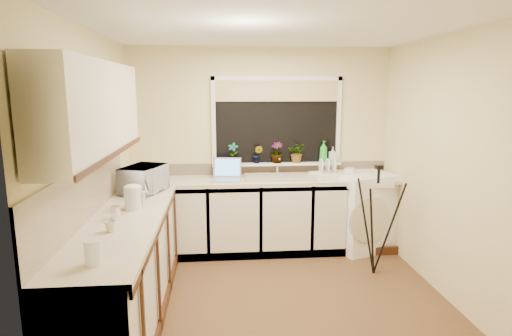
# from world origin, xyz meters

# --- Properties ---
(floor) EXTENTS (3.20, 3.20, 0.00)m
(floor) POSITION_xyz_m (0.00, 0.00, 0.00)
(floor) COLOR brown
(floor) RESTS_ON ground
(ceiling) EXTENTS (3.20, 3.20, 0.00)m
(ceiling) POSITION_xyz_m (0.00, 0.00, 2.45)
(ceiling) COLOR white
(ceiling) RESTS_ON ground
(wall_back) EXTENTS (3.20, 0.00, 3.20)m
(wall_back) POSITION_xyz_m (0.00, 1.50, 1.23)
(wall_back) COLOR beige
(wall_back) RESTS_ON ground
(wall_front) EXTENTS (3.20, 0.00, 3.20)m
(wall_front) POSITION_xyz_m (0.00, -1.50, 1.23)
(wall_front) COLOR beige
(wall_front) RESTS_ON ground
(wall_left) EXTENTS (0.00, 3.00, 3.00)m
(wall_left) POSITION_xyz_m (-1.60, 0.00, 1.23)
(wall_left) COLOR beige
(wall_left) RESTS_ON ground
(wall_right) EXTENTS (0.00, 3.00, 3.00)m
(wall_right) POSITION_xyz_m (1.60, 0.00, 1.23)
(wall_right) COLOR beige
(wall_right) RESTS_ON ground
(base_cabinet_back) EXTENTS (2.55, 0.60, 0.86)m
(base_cabinet_back) POSITION_xyz_m (-0.33, 1.20, 0.43)
(base_cabinet_back) COLOR silver
(base_cabinet_back) RESTS_ON floor
(base_cabinet_left) EXTENTS (0.54, 2.40, 0.86)m
(base_cabinet_left) POSITION_xyz_m (-1.30, -0.30, 0.43)
(base_cabinet_left) COLOR silver
(base_cabinet_left) RESTS_ON floor
(worktop_back) EXTENTS (3.20, 0.60, 0.04)m
(worktop_back) POSITION_xyz_m (0.00, 1.20, 0.88)
(worktop_back) COLOR beige
(worktop_back) RESTS_ON base_cabinet_back
(worktop_left) EXTENTS (0.60, 2.40, 0.04)m
(worktop_left) POSITION_xyz_m (-1.30, -0.30, 0.88)
(worktop_left) COLOR beige
(worktop_left) RESTS_ON base_cabinet_left
(upper_cabinet) EXTENTS (0.28, 1.90, 0.70)m
(upper_cabinet) POSITION_xyz_m (-1.44, -0.45, 1.80)
(upper_cabinet) COLOR silver
(upper_cabinet) RESTS_ON wall_left
(splashback_left) EXTENTS (0.02, 2.40, 0.45)m
(splashback_left) POSITION_xyz_m (-1.59, -0.30, 1.12)
(splashback_left) COLOR beige
(splashback_left) RESTS_ON wall_left
(splashback_back) EXTENTS (3.20, 0.02, 0.14)m
(splashback_back) POSITION_xyz_m (0.00, 1.49, 0.97)
(splashback_back) COLOR beige
(splashback_back) RESTS_ON wall_back
(window_glass) EXTENTS (1.50, 0.02, 1.00)m
(window_glass) POSITION_xyz_m (0.20, 1.49, 1.55)
(window_glass) COLOR black
(window_glass) RESTS_ON wall_back
(window_blind) EXTENTS (1.50, 0.02, 0.25)m
(window_blind) POSITION_xyz_m (0.20, 1.46, 1.92)
(window_blind) COLOR tan
(window_blind) RESTS_ON wall_back
(windowsill) EXTENTS (1.60, 0.14, 0.03)m
(windowsill) POSITION_xyz_m (0.20, 1.43, 1.04)
(windowsill) COLOR white
(windowsill) RESTS_ON wall_back
(sink) EXTENTS (0.82, 0.46, 0.03)m
(sink) POSITION_xyz_m (0.20, 1.20, 0.91)
(sink) COLOR tan
(sink) RESTS_ON worktop_back
(faucet) EXTENTS (0.03, 0.03, 0.24)m
(faucet) POSITION_xyz_m (0.20, 1.38, 1.02)
(faucet) COLOR silver
(faucet) RESTS_ON worktop_back
(washing_machine) EXTENTS (0.84, 0.83, 0.94)m
(washing_machine) POSITION_xyz_m (1.21, 1.20, 0.47)
(washing_machine) COLOR white
(washing_machine) RESTS_ON floor
(laptop) EXTENTS (0.36, 0.32, 0.25)m
(laptop) POSITION_xyz_m (-0.43, 1.18, 0.97)
(laptop) COLOR #97989F
(laptop) RESTS_ON worktop_back
(kettle) EXTENTS (0.15, 0.15, 0.20)m
(kettle) POSITION_xyz_m (-1.28, -0.01, 1.00)
(kettle) COLOR silver
(kettle) RESTS_ON worktop_left
(dish_rack) EXTENTS (0.46, 0.41, 0.06)m
(dish_rack) POSITION_xyz_m (0.80, 1.20, 0.93)
(dish_rack) COLOR #EFEACF
(dish_rack) RESTS_ON worktop_back
(tripod) EXTENTS (0.64, 0.64, 1.18)m
(tripod) POSITION_xyz_m (1.12, 0.44, 0.59)
(tripod) COLOR black
(tripod) RESTS_ON floor
(glass_jug) EXTENTS (0.11, 0.11, 0.16)m
(glass_jug) POSITION_xyz_m (-1.28, -1.21, 0.98)
(glass_jug) COLOR white
(glass_jug) RESTS_ON worktop_left
(steel_jar) EXTENTS (0.08, 0.08, 0.11)m
(steel_jar) POSITION_xyz_m (-1.36, -0.29, 0.96)
(steel_jar) COLOR silver
(steel_jar) RESTS_ON worktop_left
(microwave) EXTENTS (0.48, 0.58, 0.27)m
(microwave) POSITION_xyz_m (-1.29, 0.64, 1.04)
(microwave) COLOR white
(microwave) RESTS_ON worktop_left
(plant_a) EXTENTS (0.15, 0.12, 0.25)m
(plant_a) POSITION_xyz_m (-0.34, 1.43, 1.18)
(plant_a) COLOR #999999
(plant_a) RESTS_ON windowsill
(plant_b) EXTENTS (0.15, 0.13, 0.22)m
(plant_b) POSITION_xyz_m (-0.04, 1.40, 1.16)
(plant_b) COLOR #999999
(plant_b) RESTS_ON windowsill
(plant_c) EXTENTS (0.18, 0.18, 0.26)m
(plant_c) POSITION_xyz_m (0.19, 1.41, 1.18)
(plant_c) COLOR #999999
(plant_c) RESTS_ON windowsill
(plant_d) EXTENTS (0.28, 0.26, 0.25)m
(plant_d) POSITION_xyz_m (0.45, 1.41, 1.17)
(plant_d) COLOR #999999
(plant_d) RESTS_ON windowsill
(soap_bottle_green) EXTENTS (0.13, 0.13, 0.27)m
(soap_bottle_green) POSITION_xyz_m (0.78, 1.42, 1.18)
(soap_bottle_green) COLOR green
(soap_bottle_green) RESTS_ON windowsill
(soap_bottle_clear) EXTENTS (0.09, 0.09, 0.19)m
(soap_bottle_clear) POSITION_xyz_m (0.90, 1.40, 1.14)
(soap_bottle_clear) COLOR #999999
(soap_bottle_clear) RESTS_ON windowsill
(cup_back) EXTENTS (0.18, 0.18, 0.11)m
(cup_back) POSITION_xyz_m (1.06, 1.20, 0.95)
(cup_back) COLOR white
(cup_back) RESTS_ON worktop_back
(cup_left) EXTENTS (0.09, 0.09, 0.08)m
(cup_left) POSITION_xyz_m (-1.33, -0.60, 0.94)
(cup_left) COLOR beige
(cup_left) RESTS_ON worktop_left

